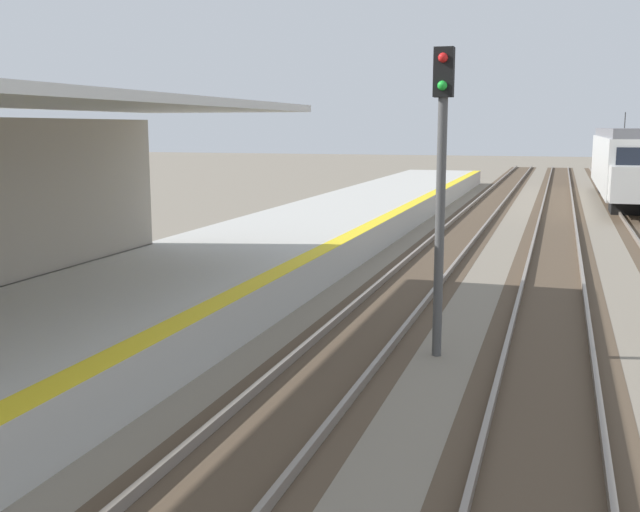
% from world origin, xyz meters
% --- Properties ---
extents(station_platform, '(5.00, 80.00, 0.91)m').
position_xyz_m(station_platform, '(-2.50, 16.00, 0.45)').
color(station_platform, '#B7B5AD').
rests_on(station_platform, ground).
extents(track_pair_nearest_platform, '(2.34, 120.00, 0.16)m').
position_xyz_m(track_pair_nearest_platform, '(1.90, 20.00, 0.05)').
color(track_pair_nearest_platform, '#4C3D2D').
rests_on(track_pair_nearest_platform, ground).
extents(track_pair_middle, '(2.34, 120.00, 0.16)m').
position_xyz_m(track_pair_middle, '(5.30, 20.00, 0.05)').
color(track_pair_middle, '#4C3D2D').
rests_on(track_pair_middle, ground).
extents(approaching_train, '(2.93, 19.60, 4.76)m').
position_xyz_m(approaching_train, '(8.70, 44.78, 2.18)').
color(approaching_train, silver).
rests_on(approaching_train, ground).
extents(rail_signal_post, '(0.32, 0.34, 5.20)m').
position_xyz_m(rail_signal_post, '(3.44, 14.46, 3.19)').
color(rail_signal_post, '#4C4C4C').
rests_on(rail_signal_post, ground).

